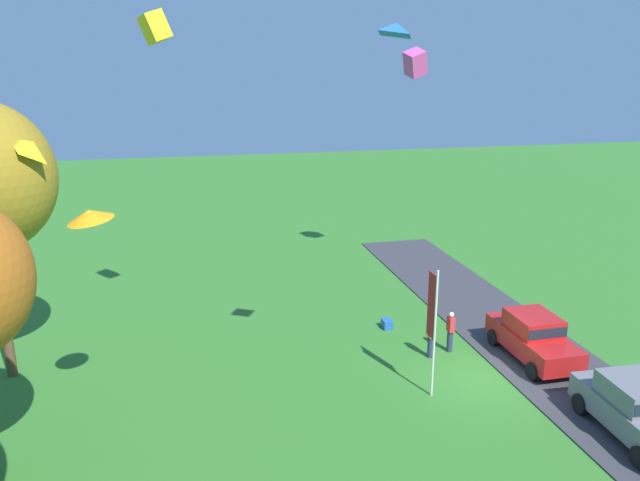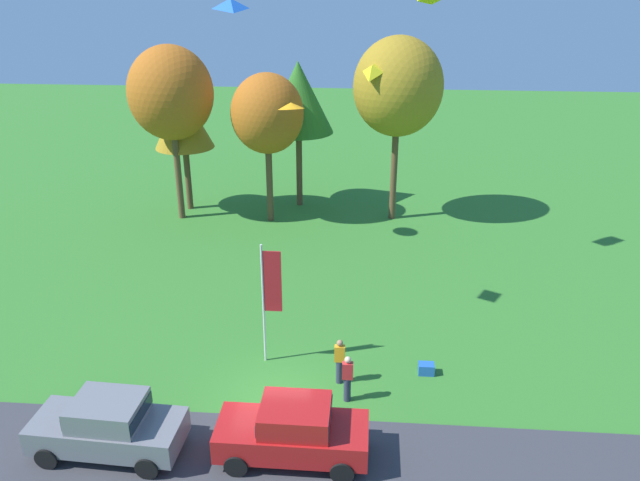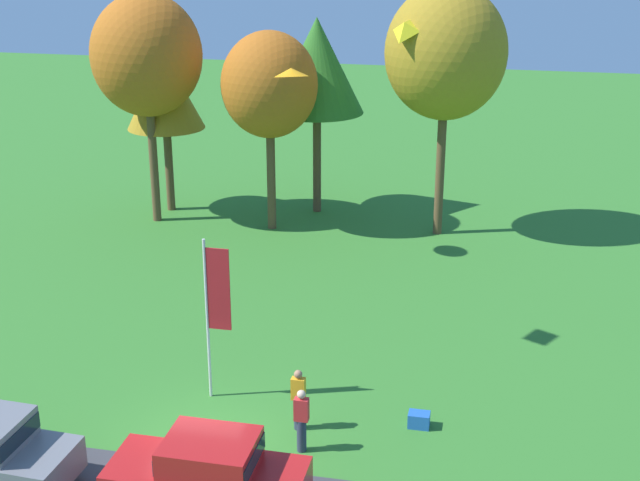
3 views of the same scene
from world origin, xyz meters
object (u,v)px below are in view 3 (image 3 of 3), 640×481
(tree_far_right, at_px, (317,66))
(tree_right_of_center, at_px, (446,53))
(person_watching_sky, at_px, (298,399))
(kite_diamond_near_flag, at_px, (404,28))
(tree_far_left, at_px, (147,56))
(car_sedan_by_flagpole, at_px, (208,473))
(person_on_lawn, at_px, (302,420))
(tree_lone_near, at_px, (269,85))
(flag_banner, at_px, (215,300))
(tree_left_of_center, at_px, (164,90))
(cooler_box, at_px, (419,420))
(kite_delta_high_left, at_px, (291,72))

(tree_far_right, distance_m, tree_right_of_center, 5.95)
(person_watching_sky, distance_m, kite_diamond_near_flag, 15.91)
(tree_far_left, bearing_deg, car_sedan_by_flagpole, -65.13)
(person_on_lawn, distance_m, tree_lone_near, 17.59)
(tree_lone_near, distance_m, kite_diamond_near_flag, 6.21)
(flag_banner, bearing_deg, car_sedan_by_flagpole, -74.20)
(flag_banner, height_order, kite_diamond_near_flag, kite_diamond_near_flag)
(tree_right_of_center, bearing_deg, kite_diamond_near_flag, -125.18)
(flag_banner, bearing_deg, tree_far_right, 92.62)
(tree_lone_near, xyz_separation_m, kite_diamond_near_flag, (5.52, -1.22, 2.57))
(person_on_lawn, xyz_separation_m, tree_far_right, (-3.61, 18.71, 5.62))
(tree_left_of_center, bearing_deg, tree_far_right, 10.13)
(car_sedan_by_flagpole, bearing_deg, tree_right_of_center, 80.16)
(tree_right_of_center, xyz_separation_m, kite_diamond_near_flag, (-1.43, -2.03, 1.19))
(tree_left_of_center, xyz_separation_m, kite_diamond_near_flag, (10.63, -2.73, 3.25))
(car_sedan_by_flagpole, bearing_deg, tree_lone_near, 100.64)
(car_sedan_by_flagpole, bearing_deg, cooler_box, 47.03)
(person_on_lawn, xyz_separation_m, person_watching_sky, (-0.31, 0.97, 0.00))
(person_on_lawn, height_order, cooler_box, person_on_lawn)
(tree_left_of_center, distance_m, tree_lone_near, 5.38)
(cooler_box, bearing_deg, car_sedan_by_flagpole, -132.97)
(tree_far_left, bearing_deg, tree_far_right, 22.34)
(car_sedan_by_flagpole, height_order, tree_right_of_center, tree_right_of_center)
(tree_left_of_center, bearing_deg, kite_delta_high_left, -34.65)
(person_watching_sky, relative_size, kite_delta_high_left, 1.31)
(tree_right_of_center, xyz_separation_m, kite_delta_high_left, (-5.25, -4.01, -0.27))
(person_watching_sky, height_order, tree_left_of_center, tree_left_of_center)
(flag_banner, bearing_deg, tree_left_of_center, 115.19)
(tree_left_of_center, bearing_deg, person_on_lawn, -60.03)
(car_sedan_by_flagpole, distance_m, kite_diamond_near_flag, 19.31)
(person_watching_sky, bearing_deg, person_on_lawn, -72.46)
(tree_right_of_center, relative_size, flag_banner, 2.18)
(kite_diamond_near_flag, bearing_deg, tree_far_right, 136.71)
(person_watching_sky, xyz_separation_m, tree_right_of_center, (2.26, 15.87, 6.60))
(tree_lone_near, bearing_deg, cooler_box, -61.56)
(flag_banner, bearing_deg, tree_right_of_center, 71.97)
(tree_far_right, height_order, cooler_box, tree_far_right)
(tree_left_of_center, relative_size, cooler_box, 12.78)
(tree_left_of_center, bearing_deg, tree_right_of_center, -3.32)
(tree_far_left, relative_size, tree_right_of_center, 0.95)
(tree_left_of_center, bearing_deg, car_sedan_by_flagpole, -66.97)
(car_sedan_by_flagpole, xyz_separation_m, kite_delta_high_left, (-1.84, 15.65, 6.17))
(cooler_box, height_order, kite_diamond_near_flag, kite_diamond_near_flag)
(tree_far_right, bearing_deg, car_sedan_by_flagpole, -84.29)
(tree_right_of_center, distance_m, kite_diamond_near_flag, 2.75)
(tree_far_right, distance_m, kite_diamond_near_flag, 6.08)
(tree_far_right, bearing_deg, kite_diamond_near_flag, -43.29)
(car_sedan_by_flagpole, xyz_separation_m, flag_banner, (-1.39, 4.91, 1.91))
(car_sedan_by_flagpole, bearing_deg, kite_diamond_near_flag, 83.59)
(cooler_box, bearing_deg, kite_diamond_near_flag, 99.68)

